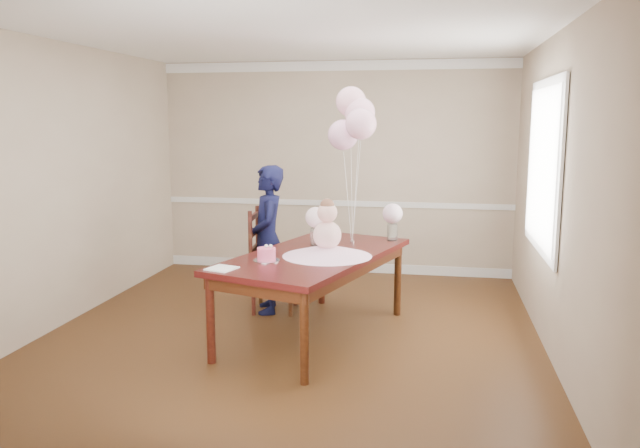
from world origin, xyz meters
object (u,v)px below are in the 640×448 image
at_px(birthday_cake, 266,254).
at_px(woman, 268,239).
at_px(dining_table_top, 314,256).
at_px(dining_chair_seat, 275,266).

height_order(birthday_cake, woman, woman).
distance_m(birthday_cake, woman, 1.09).
xyz_separation_m(dining_table_top, birthday_cake, (-0.34, -0.38, 0.09)).
xyz_separation_m(dining_chair_seat, woman, (-0.06, -0.04, 0.28)).
bearing_deg(woman, dining_table_top, 25.50).
relative_size(dining_chair_seat, woman, 0.31).
relative_size(birthday_cake, woman, 0.10).
height_order(dining_table_top, dining_chair_seat, dining_table_top).
bearing_deg(woman, dining_chair_seat, 103.72).
height_order(dining_table_top, birthday_cake, birthday_cake).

